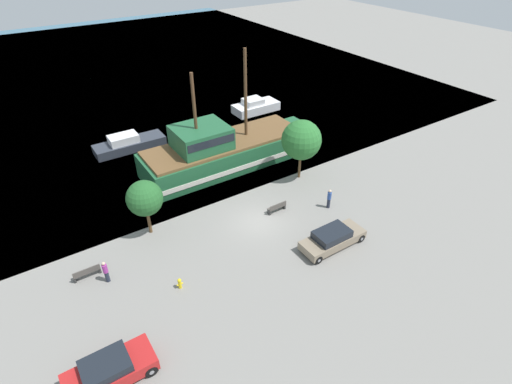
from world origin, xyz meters
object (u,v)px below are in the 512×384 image
at_px(moored_boat_outer, 129,144).
at_px(bench_promenade_east, 277,207).
at_px(pedestrian_walking_near, 329,199).
at_px(pedestrian_walking_far, 106,272).
at_px(bench_promenade_west, 87,272).
at_px(pirate_ship, 223,150).
at_px(parked_car_curb_front, 110,371).
at_px(fire_hydrant, 180,283).
at_px(parked_car_curb_mid, 332,238).
at_px(moored_boat_dockside, 255,106).

relative_size(moored_boat_outer, bench_promenade_east, 4.46).
height_order(pedestrian_walking_near, pedestrian_walking_far, pedestrian_walking_near).
bearing_deg(moored_boat_outer, pedestrian_walking_far, -112.74).
height_order(bench_promenade_west, pedestrian_walking_far, pedestrian_walking_far).
xyz_separation_m(pirate_ship, bench_promenade_west, (-14.55, -7.75, -1.19)).
bearing_deg(pedestrian_walking_near, parked_car_curb_front, -165.12).
bearing_deg(fire_hydrant, bench_promenade_west, 138.43).
relative_size(pirate_ship, fire_hydrant, 22.04).
xyz_separation_m(fire_hydrant, bench_promenade_east, (9.82, 3.14, 0.02)).
height_order(parked_car_curb_front, bench_promenade_east, parked_car_curb_front).
height_order(parked_car_curb_front, pedestrian_walking_near, pedestrian_walking_near).
distance_m(bench_promenade_east, pedestrian_walking_far, 13.48).
bearing_deg(pirate_ship, bench_promenade_west, -151.96).
bearing_deg(bench_promenade_east, fire_hydrant, -162.27).
bearing_deg(pirate_ship, parked_car_curb_mid, -86.64).
xyz_separation_m(moored_boat_dockside, parked_car_curb_front, (-24.95, -24.83, 0.08)).
bearing_deg(bench_promenade_west, pirate_ship, 28.04).
relative_size(fire_hydrant, bench_promenade_east, 0.49).
xyz_separation_m(pirate_ship, pedestrian_walking_far, (-13.54, -8.80, -0.80)).
xyz_separation_m(pirate_ship, moored_boat_outer, (-6.44, 8.14, -1.00)).
relative_size(parked_car_curb_mid, bench_promenade_west, 2.87).
relative_size(moored_boat_dockside, moored_boat_outer, 0.80).
bearing_deg(bench_promenade_west, moored_boat_outer, 62.96).
bearing_deg(moored_boat_dockside, pedestrian_walking_far, -142.16).
relative_size(moored_boat_outer, pedestrian_walking_near, 4.10).
distance_m(pirate_ship, moored_boat_outer, 10.43).
relative_size(parked_car_curb_front, pedestrian_walking_far, 2.70).
distance_m(pirate_ship, bench_promenade_west, 16.53).
bearing_deg(parked_car_curb_front, bench_promenade_west, 84.35).
relative_size(pirate_ship, parked_car_curb_mid, 3.44).
relative_size(parked_car_curb_front, bench_promenade_west, 2.59).
bearing_deg(pedestrian_walking_near, fire_hydrant, -174.47).
distance_m(pirate_ship, pedestrian_walking_near, 11.23).
xyz_separation_m(bench_promenade_east, pedestrian_walking_far, (-13.48, -0.05, 0.40)).
bearing_deg(pedestrian_walking_near, parked_car_curb_mid, -128.82).
xyz_separation_m(moored_boat_outer, pedestrian_walking_near, (10.19, -18.71, 0.24)).
relative_size(moored_boat_dockside, parked_car_curb_mid, 1.14).
relative_size(parked_car_curb_front, pedestrian_walking_near, 2.59).
bearing_deg(pirate_ship, pedestrian_walking_near, -70.49).
bearing_deg(parked_car_curb_mid, pirate_ship, 93.36).
height_order(pirate_ship, moored_boat_dockside, pirate_ship).
bearing_deg(parked_car_curb_mid, parked_car_curb_front, -174.87).
xyz_separation_m(parked_car_curb_front, bench_promenade_east, (15.27, 6.89, -0.31)).
height_order(pirate_ship, pedestrian_walking_far, pirate_ship).
bearing_deg(pedestrian_walking_far, parked_car_curb_front, -104.67).
bearing_deg(bench_promenade_west, pedestrian_walking_near, -8.75).
height_order(parked_car_curb_mid, pedestrian_walking_far, pedestrian_walking_far).
relative_size(moored_boat_outer, bench_promenade_west, 4.11).
height_order(bench_promenade_east, pedestrian_walking_far, pedestrian_walking_far).
bearing_deg(fire_hydrant, moored_boat_dockside, 47.22).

